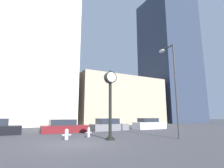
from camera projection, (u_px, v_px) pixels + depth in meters
ground_plane at (76, 144)px, 10.14m from camera, size 200.00×200.00×0.00m
building_tall_tower at (31, 42)px, 32.80m from camera, size 15.46×12.00×30.86m
building_storefront_row at (115, 101)px, 39.31m from camera, size 18.82×12.00×9.80m
building_glass_modern at (169, 60)px, 49.79m from camera, size 13.31×12.00×34.90m
street_clock at (110, 95)px, 12.50m from camera, size 0.85×0.64×4.93m
car_maroon at (64, 127)px, 17.49m from camera, size 4.52×2.04×1.29m
car_grey at (109, 125)px, 20.05m from camera, size 4.30×1.88×1.36m
car_white at (149, 124)px, 22.63m from camera, size 4.22×1.83×1.37m
fire_hydrant_near at (89, 132)px, 13.56m from camera, size 0.48×0.21×0.74m
fire_hydrant_far at (67, 134)px, 12.08m from camera, size 0.61×0.26×0.73m
street_lamp_right at (172, 76)px, 13.64m from camera, size 0.36×1.57×7.24m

